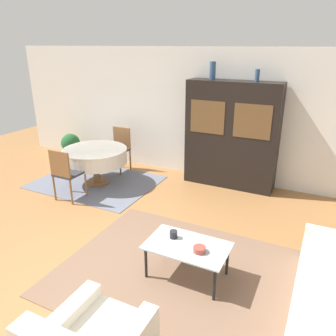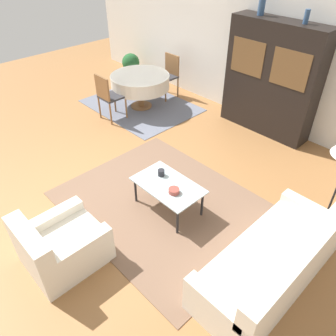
# 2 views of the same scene
# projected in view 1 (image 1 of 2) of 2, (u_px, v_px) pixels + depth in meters

# --- Properties ---
(ground_plane) EXTENTS (14.00, 14.00, 0.00)m
(ground_plane) POSITION_uv_depth(u_px,v_px,m) (107.00, 267.00, 4.30)
(ground_plane) COLOR #9E6B3D
(wall_back) EXTENTS (10.00, 0.06, 2.70)m
(wall_back) POSITION_uv_depth(u_px,v_px,m) (207.00, 115.00, 6.86)
(wall_back) COLOR white
(wall_back) RESTS_ON ground_plane
(area_rug) EXTENTS (2.99, 2.40, 0.01)m
(area_rug) POSITION_uv_depth(u_px,v_px,m) (180.00, 273.00, 4.18)
(area_rug) COLOR brown
(area_rug) RESTS_ON ground_plane
(dining_rug) EXTENTS (2.45, 1.86, 0.01)m
(dining_rug) POSITION_uv_depth(u_px,v_px,m) (96.00, 182.00, 6.93)
(dining_rug) COLOR slate
(dining_rug) RESTS_ON ground_plane
(coffee_table) EXTENTS (1.00, 0.61, 0.45)m
(coffee_table) POSITION_uv_depth(u_px,v_px,m) (187.00, 248.00, 3.99)
(coffee_table) COLOR black
(coffee_table) RESTS_ON area_rug
(display_cabinet) EXTENTS (1.80, 0.48, 2.10)m
(display_cabinet) POSITION_uv_depth(u_px,v_px,m) (231.00, 135.00, 6.46)
(display_cabinet) COLOR black
(display_cabinet) RESTS_ON ground_plane
(dining_table) EXTENTS (1.30, 1.30, 0.74)m
(dining_table) POSITION_uv_depth(u_px,v_px,m) (95.00, 156.00, 6.67)
(dining_table) COLOR brown
(dining_table) RESTS_ON dining_rug
(dining_chair_near) EXTENTS (0.44, 0.44, 0.98)m
(dining_chair_near) POSITION_uv_depth(u_px,v_px,m) (65.00, 171.00, 5.96)
(dining_chair_near) COLOR brown
(dining_chair_near) RESTS_ON dining_rug
(dining_chair_far) EXTENTS (0.44, 0.44, 0.98)m
(dining_chair_far) POSITION_uv_depth(u_px,v_px,m) (119.00, 146.00, 7.41)
(dining_chair_far) COLOR brown
(dining_chair_far) RESTS_ON dining_rug
(cup) EXTENTS (0.10, 0.10, 0.10)m
(cup) POSITION_uv_depth(u_px,v_px,m) (173.00, 234.00, 4.11)
(cup) COLOR #232328
(cup) RESTS_ON coffee_table
(bowl) EXTENTS (0.15, 0.15, 0.07)m
(bowl) POSITION_uv_depth(u_px,v_px,m) (199.00, 249.00, 3.83)
(bowl) COLOR #9E4238
(bowl) RESTS_ON coffee_table
(vase_tall) EXTENTS (0.12, 0.12, 0.33)m
(vase_tall) POSITION_uv_depth(u_px,v_px,m) (213.00, 71.00, 6.22)
(vase_tall) COLOR #33517A
(vase_tall) RESTS_ON display_cabinet
(vase_short) EXTENTS (0.08, 0.08, 0.22)m
(vase_short) POSITION_uv_depth(u_px,v_px,m) (257.00, 75.00, 5.89)
(vase_short) COLOR #33517A
(vase_short) RESTS_ON display_cabinet
(potted_plant) EXTENTS (0.46, 0.46, 0.68)m
(potted_plant) POSITION_uv_depth(u_px,v_px,m) (71.00, 145.00, 8.11)
(potted_plant) COLOR #93664C
(potted_plant) RESTS_ON ground_plane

